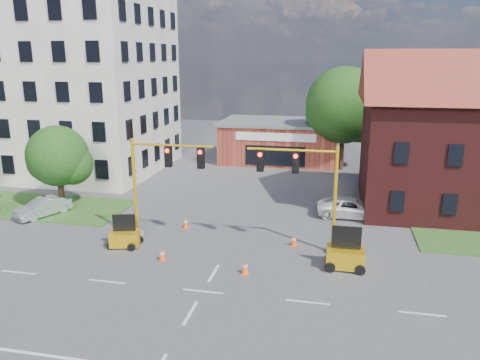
{
  "coord_description": "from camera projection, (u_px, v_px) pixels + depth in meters",
  "views": [
    {
      "loc": [
        5.89,
        -19.55,
        10.95
      ],
      "look_at": [
        -0.26,
        10.0,
        2.94
      ],
      "focal_mm": 35.0,
      "sensor_mm": 36.0,
      "label": 1
    }
  ],
  "objects": [
    {
      "name": "cone_d",
      "position": [
        294.0,
        241.0,
        27.75
      ],
      "size": [
        0.4,
        0.4,
        0.7
      ],
      "color": "#FB4F0D",
      "rests_on": "ground"
    },
    {
      "name": "pickup_white",
      "position": [
        352.0,
        208.0,
        32.66
      ],
      "size": [
        4.93,
        2.34,
        1.36
      ],
      "primitive_type": "imported",
      "rotation": [
        0.0,
        0.0,
        1.55
      ],
      "color": "white",
      "rests_on": "ground"
    },
    {
      "name": "trailer_east",
      "position": [
        345.0,
        256.0,
        24.79
      ],
      "size": [
        1.98,
        1.32,
        2.24
      ],
      "rotation": [
        0.0,
        0.0,
        -0.01
      ],
      "color": "#EBB013",
      "rests_on": "ground"
    },
    {
      "name": "cone_a",
      "position": [
        162.0,
        255.0,
        25.82
      ],
      "size": [
        0.4,
        0.4,
        0.7
      ],
      "color": "#FB4F0D",
      "rests_on": "ground"
    },
    {
      "name": "tree_large",
      "position": [
        348.0,
        108.0,
        45.17
      ],
      "size": [
        7.78,
        7.41,
        10.07
      ],
      "color": "#382214",
      "rests_on": "ground"
    },
    {
      "name": "tree_nw_front",
      "position": [
        61.0,
        158.0,
        34.23
      ],
      "size": [
        4.68,
        4.46,
        6.12
      ],
      "color": "#382214",
      "rests_on": "ground"
    },
    {
      "name": "cone_c",
      "position": [
        245.0,
        268.0,
        24.21
      ],
      "size": [
        0.4,
        0.4,
        0.7
      ],
      "color": "#FB4F0D",
      "rests_on": "ground"
    },
    {
      "name": "ground",
      "position": [
        203.0,
        291.0,
        22.47
      ],
      "size": [
        120.0,
        120.0,
        0.0
      ],
      "primitive_type": "plane",
      "color": "#49494C",
      "rests_on": "ground"
    },
    {
      "name": "signal_mast_west",
      "position": [
        160.0,
        177.0,
        27.99
      ],
      "size": [
        5.3,
        0.6,
        6.2
      ],
      "color": "gray",
      "rests_on": "ground"
    },
    {
      "name": "signal_mast_east",
      "position": [
        306.0,
        185.0,
        26.28
      ],
      "size": [
        5.3,
        0.6,
        6.2
      ],
      "color": "gray",
      "rests_on": "ground"
    },
    {
      "name": "lane_markings",
      "position": [
        183.0,
        325.0,
        19.63
      ],
      "size": [
        60.0,
        36.0,
        0.01
      ],
      "primitive_type": null,
      "color": "silver",
      "rests_on": "ground"
    },
    {
      "name": "trailer_west",
      "position": [
        125.0,
        237.0,
        27.64
      ],
      "size": [
        1.91,
        1.51,
        1.91
      ],
      "rotation": [
        0.0,
        0.0,
        0.25
      ],
      "color": "#EBB013",
      "rests_on": "ground"
    },
    {
      "name": "sedan_silver_front",
      "position": [
        43.0,
        207.0,
        32.91
      ],
      "size": [
        2.91,
        4.14,
        1.3
      ],
      "primitive_type": "imported",
      "rotation": [
        0.0,
        0.0,
        -0.44
      ],
      "color": "#B2B6BB",
      "rests_on": "ground"
    },
    {
      "name": "cone_b",
      "position": [
        186.0,
        223.0,
        30.72
      ],
      "size": [
        0.4,
        0.4,
        0.7
      ],
      "color": "#FB4F0D",
      "rests_on": "ground"
    },
    {
      "name": "office_block",
      "position": [
        63.0,
        63.0,
        44.48
      ],
      "size": [
        18.4,
        15.4,
        20.6
      ],
      "color": "#BAB3A3",
      "rests_on": "ground"
    },
    {
      "name": "brick_shop",
      "position": [
        280.0,
        141.0,
        50.29
      ],
      "size": [
        12.4,
        8.4,
        4.3
      ],
      "color": "maroon",
      "rests_on": "ground"
    }
  ]
}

